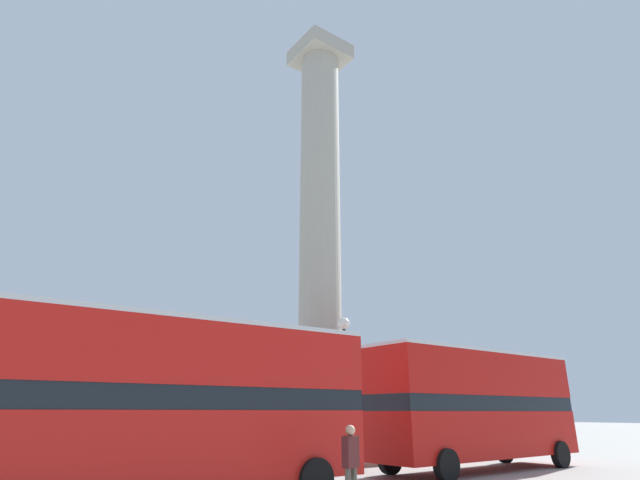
# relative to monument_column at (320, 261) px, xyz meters

# --- Properties ---
(ground_plane) EXTENTS (200.00, 200.00, 0.00)m
(ground_plane) POSITION_rel_monument_column_xyz_m (0.00, 0.00, -9.17)
(ground_plane) COLOR #9E9B93
(monument_column) EXTENTS (4.77, 4.77, 23.02)m
(monument_column) POSITION_rel_monument_column_xyz_m (0.00, 0.00, 0.00)
(monument_column) COLOR #A39E8E
(monument_column) RESTS_ON ground_plane
(bus_a) EXTENTS (10.98, 2.93, 4.36)m
(bus_a) POSITION_rel_monument_column_xyz_m (-9.56, -6.33, -6.76)
(bus_a) COLOR red
(bus_a) RESTS_ON ground_plane
(bus_b) EXTENTS (10.18, 3.00, 4.41)m
(bus_b) POSITION_rel_monument_column_xyz_m (3.17, -5.99, -6.74)
(bus_b) COLOR #B7140F
(bus_b) RESTS_ON ground_plane
(equestrian_statue) EXTENTS (3.52, 2.97, 5.68)m
(equestrian_statue) POSITION_rel_monument_column_xyz_m (9.33, 5.19, -7.58)
(equestrian_statue) COLOR #A39E8E
(equestrian_statue) RESTS_ON ground_plane
(street_lamp) EXTENTS (0.48, 0.48, 5.76)m
(street_lamp) POSITION_rel_monument_column_xyz_m (-1.17, -3.23, -5.62)
(street_lamp) COLOR black
(street_lamp) RESTS_ON ground_plane
(pedestrian_near_lamp) EXTENTS (0.51, 0.33, 1.82)m
(pedestrian_near_lamp) POSITION_rel_monument_column_xyz_m (-5.88, -9.22, -8.13)
(pedestrian_near_lamp) COLOR #4C473D
(pedestrian_near_lamp) RESTS_ON ground_plane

